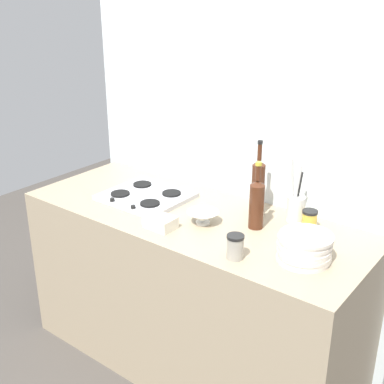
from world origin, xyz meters
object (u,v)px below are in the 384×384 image
at_px(plate_stack, 304,248).
at_px(condiment_jar_rear, 309,220).
at_px(stovetop_hob, 146,196).
at_px(mixing_bowl, 203,217).
at_px(wine_bottle_leftmost, 257,203).
at_px(butter_dish, 160,222).
at_px(condiment_jar_front, 235,247).
at_px(utensil_crock, 296,208).
at_px(wine_bottle_mid_left, 258,186).

xyz_separation_m(plate_stack, condiment_jar_rear, (-0.11, 0.28, -0.01)).
bearing_deg(stovetop_hob, mixing_bowl, -8.30).
relative_size(wine_bottle_leftmost, condiment_jar_rear, 3.48).
distance_m(mixing_bowl, butter_dish, 0.21).
bearing_deg(condiment_jar_front, condiment_jar_rear, 74.43).
bearing_deg(condiment_jar_rear, wine_bottle_leftmost, -146.10).
bearing_deg(plate_stack, condiment_jar_front, -145.73).
bearing_deg(utensil_crock, wine_bottle_mid_left, -168.72).
height_order(condiment_jar_front, condiment_jar_rear, condiment_jar_front).
bearing_deg(wine_bottle_mid_left, condiment_jar_front, -70.19).
xyz_separation_m(wine_bottle_leftmost, wine_bottle_mid_left, (-0.08, 0.14, 0.02)).
distance_m(plate_stack, wine_bottle_mid_left, 0.50).
distance_m(stovetop_hob, plate_stack, 0.97).
xyz_separation_m(wine_bottle_leftmost, condiment_jar_front, (0.08, -0.31, -0.07)).
xyz_separation_m(plate_stack, butter_dish, (-0.67, -0.14, -0.03)).
bearing_deg(utensil_crock, stovetop_hob, -162.99).
xyz_separation_m(butter_dish, condiment_jar_rear, (0.56, 0.42, 0.02)).
xyz_separation_m(plate_stack, wine_bottle_leftmost, (-0.32, 0.14, 0.07)).
xyz_separation_m(condiment_jar_front, condiment_jar_rear, (0.12, 0.44, -0.01)).
height_order(mixing_bowl, condiment_jar_front, condiment_jar_front).
xyz_separation_m(wine_bottle_leftmost, mixing_bowl, (-0.22, -0.12, -0.09)).
height_order(plate_stack, wine_bottle_leftmost, wine_bottle_leftmost).
distance_m(wine_bottle_mid_left, condiment_jar_rear, 0.30).
bearing_deg(butter_dish, plate_stack, 11.43).
xyz_separation_m(wine_bottle_leftmost, butter_dish, (-0.35, -0.28, -0.10)).
relative_size(wine_bottle_leftmost, wine_bottle_mid_left, 0.86).
bearing_deg(mixing_bowl, condiment_jar_front, -31.43).
height_order(wine_bottle_leftmost, wine_bottle_mid_left, wine_bottle_mid_left).
height_order(utensil_crock, condiment_jar_front, utensil_crock).
height_order(butter_dish, utensil_crock, utensil_crock).
relative_size(stovetop_hob, mixing_bowl, 2.80).
relative_size(wine_bottle_mid_left, condiment_jar_rear, 4.06).
bearing_deg(plate_stack, utensil_crock, 122.32).
height_order(butter_dish, condiment_jar_front, condiment_jar_front).
distance_m(wine_bottle_leftmost, mixing_bowl, 0.27).
xyz_separation_m(butter_dish, utensil_crock, (0.47, 0.46, 0.04)).
bearing_deg(condiment_jar_front, wine_bottle_leftmost, 105.21).
distance_m(wine_bottle_mid_left, mixing_bowl, 0.32).
bearing_deg(stovetop_hob, wine_bottle_leftmost, 4.99).
distance_m(wine_bottle_leftmost, condiment_jar_front, 0.33).
bearing_deg(wine_bottle_mid_left, butter_dish, -123.31).
distance_m(plate_stack, wine_bottle_leftmost, 0.36).
distance_m(utensil_crock, condiment_jar_front, 0.48).
bearing_deg(condiment_jar_rear, butter_dish, -143.15).
relative_size(plate_stack, condiment_jar_front, 2.15).
bearing_deg(plate_stack, wine_bottle_mid_left, 144.39).
distance_m(utensil_crock, condiment_jar_rear, 0.10).
relative_size(wine_bottle_leftmost, mixing_bowl, 2.13).
distance_m(plate_stack, condiment_jar_rear, 0.31).
bearing_deg(mixing_bowl, wine_bottle_leftmost, 28.23).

